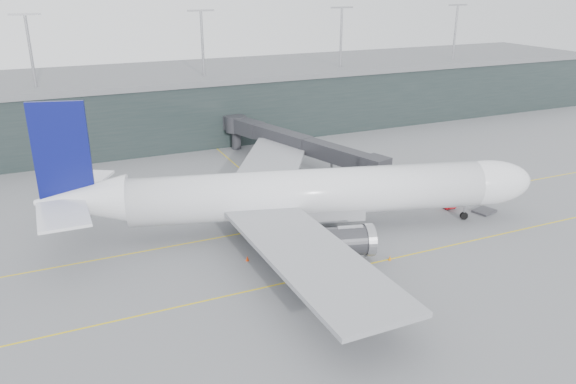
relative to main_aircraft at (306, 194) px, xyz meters
name	(u,v)px	position (x,y,z in m)	size (l,w,h in m)	color
ground	(263,218)	(-4.27, 6.74, -5.81)	(320.00, 320.00, 0.00)	slate
taxiline_a	(273,228)	(-4.27, 2.74, -5.80)	(160.00, 0.25, 0.02)	yellow
taxiline_b	(320,275)	(-4.27, -13.26, -5.80)	(160.00, 0.25, 0.02)	yellow
taxiline_lead_main	(249,176)	(0.73, 26.74, -5.80)	(0.25, 60.00, 0.02)	yellow
terminal	(174,102)	(-4.27, 64.74, 1.81)	(240.00, 36.00, 29.00)	#1D2827
main_aircraft	(306,194)	(0.00, 0.00, 0.00)	(72.87, 67.09, 20.72)	white
jet_bridge	(286,136)	(10.89, 32.02, -0.22)	(17.93, 47.81, 7.47)	#28292D
gse_cart	(449,204)	(25.35, -2.09, -5.07)	(2.00, 1.30, 1.34)	#AF0C14
baggage_dolly	(484,211)	(29.62, -5.62, -5.61)	(3.35, 2.68, 0.34)	#39393E
uld_a	(213,194)	(-9.18, 17.66, -4.76)	(2.44, 2.06, 2.01)	#353539
uld_b	(224,194)	(-7.30, 17.24, -4.84)	(2.32, 2.01, 1.85)	#353539
uld_c	(246,193)	(-3.58, 16.30, -4.94)	(2.16, 1.91, 1.67)	#353539
cone_nose	(443,196)	(27.36, 2.12, -5.42)	(0.49, 0.49, 0.78)	orange
cone_wing_stbd	(390,258)	(6.13, -13.50, -5.46)	(0.45, 0.45, 0.71)	orange
cone_wing_port	(281,185)	(3.95, 18.67, -5.45)	(0.46, 0.46, 0.73)	red
cone_tail	(247,258)	(-11.50, -5.80, -5.44)	(0.47, 0.47, 0.74)	#E53E0C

